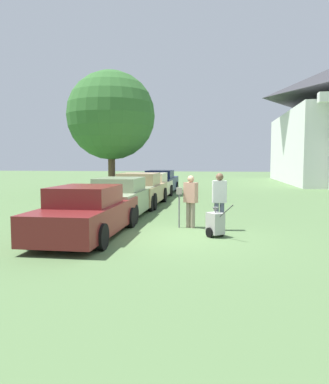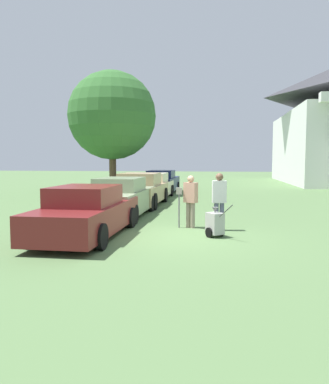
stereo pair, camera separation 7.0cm
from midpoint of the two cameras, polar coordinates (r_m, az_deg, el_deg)
ground_plane at (r=10.66m, az=1.15°, el=-6.81°), size 120.00×120.00×0.00m
parked_car_maroon at (r=10.78m, az=-11.83°, el=-3.18°), size 1.99×4.91×1.44m
parked_car_sage at (r=14.37m, az=-6.78°, el=-0.98°), size 1.94×5.06×1.50m
parked_car_tan at (r=17.87m, az=-3.88°, el=0.25°), size 2.10×5.09×1.54m
parked_car_cream at (r=20.97m, az=-2.13°, el=0.81°), size 1.98×5.09×1.44m
parked_car_navy at (r=24.45m, az=-0.71°, el=1.47°), size 1.99×5.14×1.49m
parking_meter at (r=11.94m, az=2.09°, el=-1.15°), size 0.18×0.09×1.29m
person_worker at (r=11.93m, az=3.85°, el=-0.95°), size 0.47×0.39×1.67m
person_supervisor at (r=11.60m, az=8.19°, el=-0.86°), size 0.45×0.28×1.76m
equipment_cart at (r=10.66m, az=7.57°, el=-4.74°), size 0.75×0.90×1.00m
shade_tree at (r=24.06m, az=-8.23°, el=11.44°), size 5.50×5.50×7.68m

